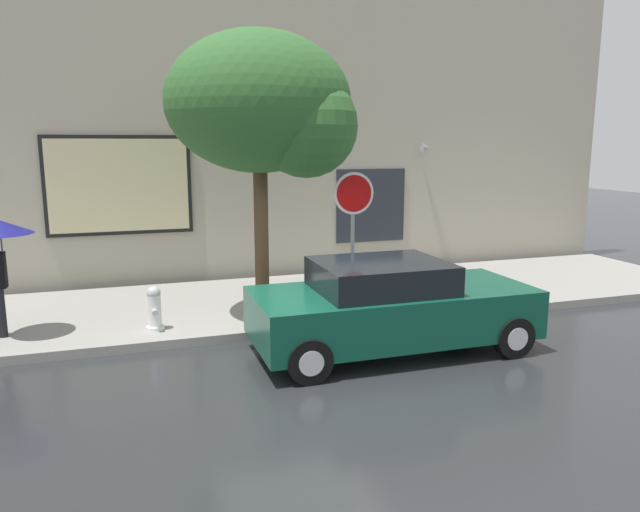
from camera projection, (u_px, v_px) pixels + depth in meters
The scene contains 7 objects.
ground_plane at pixel (300, 358), 9.06m from camera, with size 60.00×60.00×0.00m, color #282B2D.
sidewalk at pixel (258, 303), 11.85m from camera, with size 20.00×4.00×0.15m, color gray.
building_facade at pixel (231, 131), 13.54m from camera, with size 20.00×0.67×7.00m.
parked_car at pixel (390, 307), 9.24m from camera, with size 4.35×1.93×1.44m.
fire_hydrant at pixel (154, 309), 9.88m from camera, with size 0.30×0.44×0.74m.
street_tree at pixel (269, 108), 10.10m from camera, with size 3.20×2.72×4.96m.
stop_sign at pixel (353, 214), 10.74m from camera, with size 0.76×0.10×2.56m.
Camera 1 is at (-2.39, -8.28, 3.21)m, focal length 33.38 mm.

